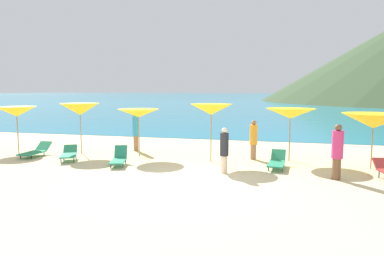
# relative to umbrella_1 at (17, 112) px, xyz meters

# --- Properties ---
(ground_plane) EXTENTS (50.00, 100.00, 0.30)m
(ground_plane) POSITION_rel_umbrella_1_xyz_m (9.39, 6.40, -2.05)
(ground_plane) COLOR beige
(ocean_water) EXTENTS (650.00, 440.00, 0.02)m
(ocean_water) POSITION_rel_umbrella_1_xyz_m (9.39, 225.85, -1.89)
(ocean_water) COLOR teal
(ocean_water) RESTS_ON ground_plane
(umbrella_1) EXTENTS (1.84, 1.84, 2.14)m
(umbrella_1) POSITION_rel_umbrella_1_xyz_m (0.00, 0.00, 0.00)
(umbrella_1) COLOR #9E7F59
(umbrella_1) RESTS_ON ground_plane
(umbrella_2) EXTENTS (1.81, 1.81, 2.33)m
(umbrella_2) POSITION_rel_umbrella_1_xyz_m (3.37, 0.10, 0.15)
(umbrella_2) COLOR #9E7F59
(umbrella_2) RESTS_ON ground_plane
(umbrella_3) EXTENTS (2.00, 2.00, 2.10)m
(umbrella_3) POSITION_rel_umbrella_1_xyz_m (6.26, 0.11, 0.02)
(umbrella_3) COLOR #9E7F59
(umbrella_3) RESTS_ON ground_plane
(umbrella_4) EXTENTS (1.85, 1.85, 2.37)m
(umbrella_4) POSITION_rel_umbrella_1_xyz_m (9.57, -0.26, 0.25)
(umbrella_4) COLOR #9E7F59
(umbrella_4) RESTS_ON ground_plane
(umbrella_5) EXTENTS (2.05, 2.05, 2.18)m
(umbrella_5) POSITION_rel_umbrella_1_xyz_m (12.70, 0.65, 0.07)
(umbrella_5) COLOR #9E7F59
(umbrella_5) RESTS_ON ground_plane
(umbrella_6) EXTENTS (2.42, 2.42, 2.07)m
(umbrella_6) POSITION_rel_umbrella_1_xyz_m (15.59, -0.11, -0.10)
(umbrella_6) COLOR #9E7F59
(umbrella_6) RESTS_ON ground_plane
(lounge_chair_1) EXTENTS (0.64, 1.63, 0.57)m
(lounge_chair_1) POSITION_rel_umbrella_1_xyz_m (1.80, -1.03, -1.65)
(lounge_chair_1) COLOR #268C66
(lounge_chair_1) RESTS_ON ground_plane
(lounge_chair_2) EXTENTS (0.71, 1.70, 0.58)m
(lounge_chair_2) POSITION_rel_umbrella_1_xyz_m (12.20, -0.74, -1.65)
(lounge_chair_2) COLOR #268C66
(lounge_chair_2) RESTS_ON ground_plane
(lounge_chair_4) EXTENTS (1.15, 1.52, 0.56)m
(lounge_chair_4) POSITION_rel_umbrella_1_xyz_m (3.75, -1.43, -1.61)
(lounge_chair_4) COLOR #268C66
(lounge_chair_4) RESTS_ON ground_plane
(lounge_chair_5) EXTENTS (0.87, 1.43, 0.70)m
(lounge_chair_5) POSITION_rel_umbrella_1_xyz_m (6.19, -1.75, -1.62)
(lounge_chair_5) COLOR #268C66
(lounge_chair_5) RESTS_ON ground_plane
(beachgoer_0) EXTENTS (0.32, 0.32, 1.67)m
(beachgoer_0) POSITION_rel_umbrella_1_xyz_m (11.23, 0.61, -1.01)
(beachgoer_0) COLOR #A3704C
(beachgoer_0) RESTS_ON ground_plane
(beachgoer_1) EXTENTS (0.36, 0.36, 1.83)m
(beachgoer_1) POSITION_rel_umbrella_1_xyz_m (14.07, -1.98, -0.93)
(beachgoer_1) COLOR brown
(beachgoer_1) RESTS_ON ground_plane
(beachgoer_2) EXTENTS (0.30, 0.30, 1.62)m
(beachgoer_2) POSITION_rel_umbrella_1_xyz_m (10.37, -2.02, -1.04)
(beachgoer_2) COLOR beige
(beachgoer_2) RESTS_ON ground_plane
(beachgoer_3) EXTENTS (0.31, 0.31, 1.92)m
(beachgoer_3) POSITION_rel_umbrella_1_xyz_m (5.58, 1.32, -0.86)
(beachgoer_3) COLOR #A3704C
(beachgoer_3) RESTS_ON ground_plane
(cruise_ship) EXTENTS (48.69, 10.38, 23.60)m
(cruise_ship) POSITION_rel_umbrella_1_xyz_m (66.56, 229.05, 7.25)
(cruise_ship) COLOR silver
(cruise_ship) RESTS_ON ocean_water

